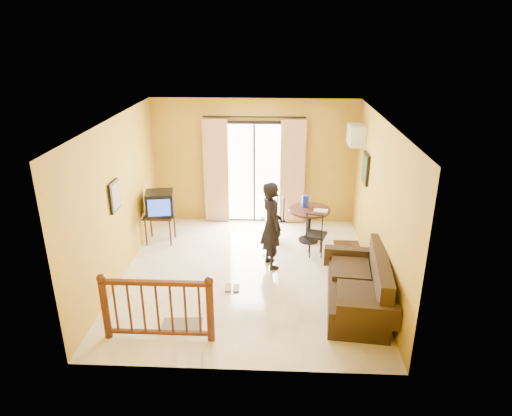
{
  "coord_description": "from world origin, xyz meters",
  "views": [
    {
      "loc": [
        0.5,
        -7.27,
        4.2
      ],
      "look_at": [
        0.15,
        0.2,
        1.22
      ],
      "focal_mm": 32.0,
      "sensor_mm": 36.0,
      "label": 1
    }
  ],
  "objects_px": {
    "dining_table": "(309,216)",
    "coffee_table": "(348,256)",
    "sofa": "(361,290)",
    "standing_person": "(272,225)",
    "television": "(160,203)"
  },
  "relations": [
    {
      "from": "television",
      "to": "sofa",
      "type": "distance_m",
      "value": 4.4
    },
    {
      "from": "television",
      "to": "coffee_table",
      "type": "xyz_separation_m",
      "value": [
        3.72,
        -0.99,
        -0.6
      ]
    },
    {
      "from": "coffee_table",
      "to": "sofa",
      "type": "relative_size",
      "value": 0.43
    },
    {
      "from": "sofa",
      "to": "dining_table",
      "type": "bearing_deg",
      "value": 111.12
    },
    {
      "from": "television",
      "to": "dining_table",
      "type": "distance_m",
      "value": 3.08
    },
    {
      "from": "dining_table",
      "to": "coffee_table",
      "type": "height_order",
      "value": "dining_table"
    },
    {
      "from": "coffee_table",
      "to": "standing_person",
      "type": "xyz_separation_m",
      "value": [
        -1.43,
        0.06,
        0.58
      ]
    },
    {
      "from": "dining_table",
      "to": "coffee_table",
      "type": "relative_size",
      "value": 1.0
    },
    {
      "from": "coffee_table",
      "to": "standing_person",
      "type": "relative_size",
      "value": 0.51
    },
    {
      "from": "television",
      "to": "sofa",
      "type": "relative_size",
      "value": 0.32
    },
    {
      "from": "sofa",
      "to": "television",
      "type": "bearing_deg",
      "value": 154.42
    },
    {
      "from": "coffee_table",
      "to": "sofa",
      "type": "bearing_deg",
      "value": -89.58
    },
    {
      "from": "dining_table",
      "to": "standing_person",
      "type": "bearing_deg",
      "value": -124.68
    },
    {
      "from": "sofa",
      "to": "standing_person",
      "type": "xyz_separation_m",
      "value": [
        -1.44,
        1.35,
        0.49
      ]
    },
    {
      "from": "dining_table",
      "to": "coffee_table",
      "type": "bearing_deg",
      "value": -60.51
    }
  ]
}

